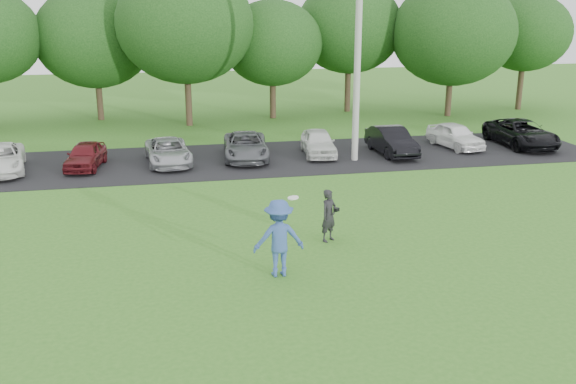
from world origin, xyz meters
name	(u,v)px	position (x,y,z in m)	size (l,w,h in m)	color
ground	(315,281)	(0.00, 0.00, 0.00)	(100.00, 100.00, 0.00)	#347220
parking_lot	(246,159)	(0.00, 13.00, 0.01)	(32.00, 6.50, 0.03)	black
utility_pole	(358,35)	(4.66, 11.89, 5.35)	(0.28, 0.28, 10.71)	#A7A8A2
frisbee_player	(279,238)	(-0.83, 0.57, 1.00)	(1.30, 0.78, 2.16)	#345194
camera_bystander	(329,215)	(1.04, 2.67, 0.77)	(0.67, 0.63, 1.55)	black
parked_cars	(262,146)	(0.71, 12.93, 0.61)	(28.62, 4.68, 1.24)	silver
tree_row	(247,34)	(1.51, 22.76, 4.91)	(42.39, 9.85, 8.64)	#38281C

